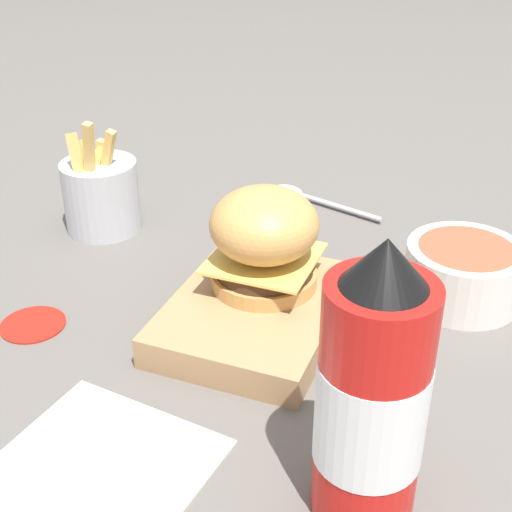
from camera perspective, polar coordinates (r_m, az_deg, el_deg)
The scene contains 9 objects.
ground_plane at distance 0.77m, azimuth 5.29°, elevation -4.05°, with size 6.00×6.00×0.00m, color #5B5651.
serving_board at distance 0.73m, azimuth -0.00°, elevation -4.55°, with size 0.21×0.16×0.03m.
burger at distance 0.72m, azimuth 0.66°, elevation 1.43°, with size 0.11×0.11×0.11m.
ketchup_bottle at distance 0.50m, azimuth 9.23°, elevation -11.25°, with size 0.08×0.08×0.23m.
fries_basket at distance 0.93m, azimuth -12.30°, elevation 4.84°, with size 0.10×0.10×0.15m.
side_bowl at distance 0.79m, azimuth 16.25°, elevation -1.25°, with size 0.12×0.12×0.06m.
spoon at distance 1.00m, azimuth 3.51°, elevation 4.92°, with size 0.07×0.17×0.01m.
ketchup_puddle at distance 0.77m, azimuth -17.43°, elevation -5.20°, with size 0.07×0.07×0.00m.
parchment_square at distance 0.60m, azimuth -12.77°, elevation -16.48°, with size 0.18×0.18×0.00m.
Camera 1 is at (-0.62, -0.17, 0.42)m, focal length 50.00 mm.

